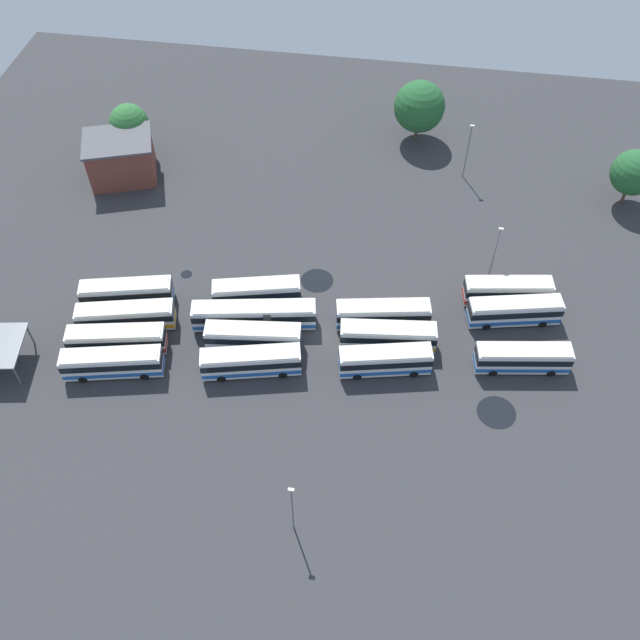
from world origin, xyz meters
The scene contains 25 objects.
ground_plane centered at (0.00, 0.00, 0.00)m, with size 123.64×123.64×0.00m, color #333335.
bus_row0_slot0 centered at (-21.84, -8.89, 1.84)m, with size 10.82×4.04×3.48m.
bus_row0_slot1 centered at (-22.61, -5.74, 1.84)m, with size 11.26×4.71×3.48m.
bus_row0_slot3 centered at (-23.38, 1.16, 1.84)m, with size 10.87×3.99×3.48m.
bus_row1_slot1 centered at (-7.19, -2.84, 1.84)m, with size 11.33×4.38×3.48m.
bus_row1_slot2 centered at (-8.08, 0.36, 1.84)m, with size 11.25×3.67×3.48m.
bus_row1_slot3 centered at (-8.10, 3.87, 1.84)m, with size 10.67×4.60×3.48m.
bus_row2_slot0 centered at (8.30, -3.91, 1.84)m, with size 10.88×4.84×3.48m.
bus_row2_slot1 centered at (7.80, -0.37, 1.84)m, with size 14.79×4.96×3.48m.
bus_row2_slot2 centered at (7.25, 2.92, 1.84)m, with size 11.22×3.67×3.48m.
bus_row2_slot3 centered at (6.75, 6.38, 1.84)m, with size 11.46×4.92×3.48m.
bus_row3_slot0 centered at (23.88, -1.42, 1.84)m, with size 11.24×4.87×3.48m.
bus_row3_slot1 centered at (22.81, 2.16, 1.84)m, with size 11.64×4.95×3.48m.
bus_row3_slot2 centered at (22.69, 5.67, 1.84)m, with size 11.39×4.52×3.48m.
bus_row3_slot3 centered at (22.08, 8.92, 1.84)m, with size 11.41×4.75×3.48m.
depot_building centered at (32.38, -24.85, 3.20)m, with size 11.38×10.12×6.36m.
lamp_post_near_entrance centered at (-19.84, -12.68, 4.61)m, with size 0.56×0.28×8.38m.
lamp_post_far_corner centered at (-1.23, 23.98, 4.49)m, with size 0.56×0.28×8.15m.
lamp_post_by_building centered at (-16.04, -32.27, 4.80)m, with size 0.56×0.28×8.76m.
tree_south_edge centered at (-38.24, -30.09, 5.15)m, with size 6.19×6.19×8.25m.
tree_northeast centered at (32.44, -30.01, 5.40)m, with size 5.66×5.66×8.24m.
tree_west_edge centered at (-8.65, -40.42, 5.56)m, with size 7.58×7.58×9.35m.
puddle_near_shelter centered at (1.63, -8.65, 0.00)m, with size 4.14×4.14×0.01m, color black.
puddle_back_corner centered at (18.31, -7.16, 0.00)m, with size 1.48×1.48×0.01m, color black.
puddle_between_rows centered at (-20.79, 7.70, 0.00)m, with size 4.29×4.29×0.01m, color black.
Camera 1 is at (-8.13, 51.70, 66.06)m, focal length 39.84 mm.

